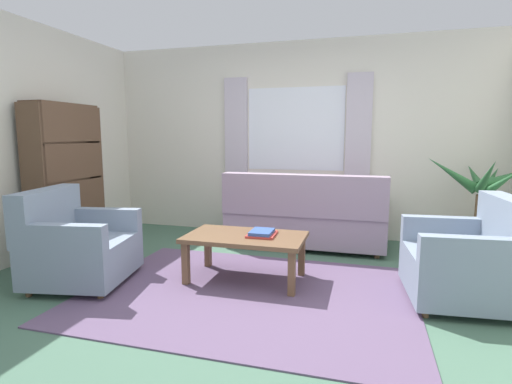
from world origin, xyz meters
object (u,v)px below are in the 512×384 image
armchair_left (76,246)px  bookshelf (70,177)px  armchair_right (469,261)px  coffee_table (245,241)px  couch (305,218)px  potted_plant (478,211)px  book_stack_on_table (262,233)px

armchair_left → bookshelf: size_ratio=0.57×
armchair_right → coffee_table: size_ratio=0.82×
couch → armchair_right: size_ratio=2.10×
armchair_right → coffee_table: armchair_right is taller
armchair_right → potted_plant: 1.40m
couch → book_stack_on_table: (-0.21, -1.26, 0.09)m
armchair_left → coffee_table: armchair_left is taller
armchair_right → potted_plant: (0.38, 1.33, 0.19)m
potted_plant → armchair_left: bearing=-153.9°
coffee_table → potted_plant: bearing=30.8°
coffee_table → book_stack_on_table: (0.15, 0.03, 0.08)m
armchair_left → potted_plant: potted_plant is taller
book_stack_on_table → potted_plant: size_ratio=0.24×
book_stack_on_table → armchair_left: bearing=-162.6°
armchair_right → potted_plant: bearing=159.5°
armchair_right → coffee_table: (-1.89, -0.01, 0.03)m
couch → armchair_left: 2.56m
couch → coffee_table: size_ratio=1.73×
coffee_table → bookshelf: size_ratio=0.64×
armchair_left → armchair_right: bearing=-91.9°
armchair_left → coffee_table: 1.56m
armchair_right → bookshelf: bookshelf is taller
book_stack_on_table → armchair_right: bearing=-0.4°
armchair_left → couch: bearing=-56.4°
couch → armchair_right: (1.53, -1.28, -0.01)m
bookshelf → couch: bearing=109.9°
armchair_right → bookshelf: size_ratio=0.53×
coffee_table → book_stack_on_table: bearing=9.9°
couch → potted_plant: (1.90, 0.06, 0.17)m
coffee_table → potted_plant: size_ratio=0.86×
armchair_right → book_stack_on_table: (-1.74, 0.01, 0.11)m
armchair_right → book_stack_on_table: bearing=-95.2°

